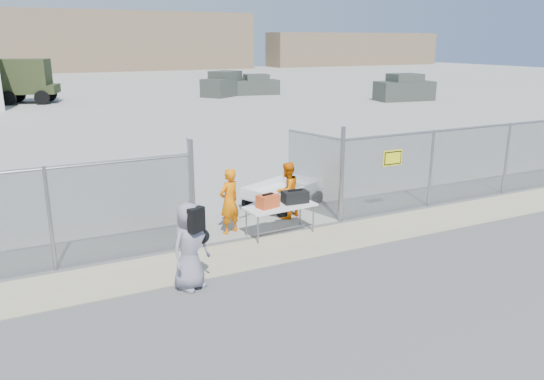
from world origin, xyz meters
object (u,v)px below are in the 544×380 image
folding_table (280,220)px  visitor (190,246)px  security_worker_left (229,201)px  utility_trailer (283,194)px  security_worker_right (287,191)px

folding_table → visitor: (-2.85, -1.83, 0.48)m
visitor → security_worker_left: bearing=27.8°
security_worker_left → folding_table: bearing=126.4°
security_worker_left → utility_trailer: bearing=-170.3°
security_worker_right → security_worker_left: bearing=-9.5°
security_worker_right → visitor: 4.60m
folding_table → security_worker_right: bearing=50.2°
utility_trailer → security_worker_right: bearing=-135.5°
folding_table → visitor: size_ratio=1.03×
folding_table → security_worker_left: size_ratio=1.07×
security_worker_left → security_worker_right: size_ratio=1.07×
folding_table → utility_trailer: bearing=56.5°
security_worker_left → utility_trailer: security_worker_left is taller
utility_trailer → visitor: bearing=-159.7°
folding_table → security_worker_right: (0.74, 1.04, 0.39)m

